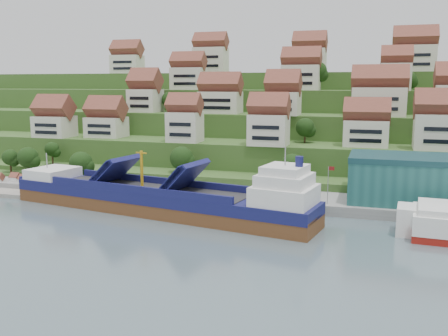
% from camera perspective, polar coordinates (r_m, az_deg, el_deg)
% --- Properties ---
extents(ground, '(300.00, 300.00, 0.00)m').
position_cam_1_polar(ground, '(101.52, 0.89, -5.89)').
color(ground, slate).
rests_on(ground, ground).
extents(quay, '(180.00, 14.00, 2.20)m').
position_cam_1_polar(quay, '(112.21, 12.97, -4.05)').
color(quay, gray).
rests_on(quay, ground).
extents(pebble_beach, '(45.00, 20.00, 1.00)m').
position_cam_1_polar(pebble_beach, '(138.65, -21.28, -2.12)').
color(pebble_beach, gray).
rests_on(pebble_beach, ground).
extents(hillside, '(260.00, 128.00, 31.00)m').
position_cam_1_polar(hillside, '(200.02, 9.30, 4.78)').
color(hillside, '#2D4C1E').
rests_on(hillside, ground).
extents(hillside_village, '(154.58, 64.66, 29.47)m').
position_cam_1_polar(hillside_village, '(155.96, 11.15, 8.41)').
color(hillside_village, silver).
rests_on(hillside_village, ground).
extents(hillside_trees, '(140.75, 62.56, 31.61)m').
position_cam_1_polar(hillside_trees, '(142.82, 1.39, 5.13)').
color(hillside_trees, '#1C3B13').
rests_on(hillside_trees, ground).
extents(flagpole, '(1.28, 0.16, 8.00)m').
position_cam_1_polar(flagpole, '(106.26, 11.86, -1.58)').
color(flagpole, gray).
rests_on(flagpole, quay).
extents(beach_huts, '(14.40, 3.70, 2.20)m').
position_cam_1_polar(beach_huts, '(138.65, -22.28, -1.51)').
color(beach_huts, white).
rests_on(beach_huts, pebble_beach).
extents(cargo_ship, '(71.06, 22.92, 15.48)m').
position_cam_1_polar(cargo_ship, '(106.07, -6.87, -3.60)').
color(cargo_ship, brown).
rests_on(cargo_ship, ground).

